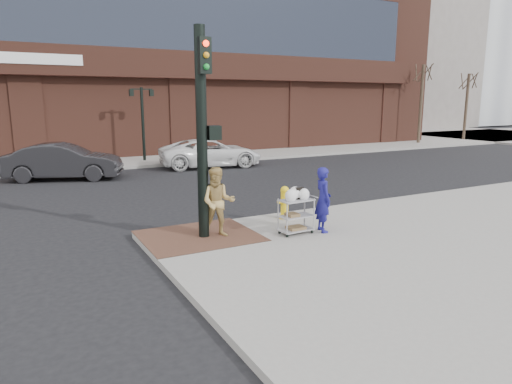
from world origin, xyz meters
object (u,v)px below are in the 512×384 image
lamp_post (143,116)px  sedan_dark (64,162)px  traffic_signal_pole (203,128)px  pedestrian_tan (218,202)px  fire_hydrant (285,202)px  utility_cart (296,213)px  woman_blue (323,200)px  minivan_white (211,153)px

lamp_post → sedan_dark: 6.21m
traffic_signal_pole → pedestrian_tan: traffic_signal_pole is taller
fire_hydrant → traffic_signal_pole: bearing=-167.3°
pedestrian_tan → utility_cart: (1.83, -0.69, -0.33)m
sedan_dark → woman_blue: bearing=-138.6°
traffic_signal_pole → pedestrian_tan: 1.84m
woman_blue → pedestrian_tan: pedestrian_tan is taller
traffic_signal_pole → fire_hydrant: traffic_signal_pole is taller
lamp_post → sedan_dark: (-4.56, -3.80, -1.81)m
traffic_signal_pole → sedan_dark: size_ratio=1.02×
sedan_dark → pedestrian_tan: bearing=-148.7°
utility_cart → fire_hydrant: (0.55, 1.43, -0.06)m
sedan_dark → fire_hydrant: (4.75, -10.83, -0.18)m
traffic_signal_pole → sedan_dark: (-2.09, 11.43, -2.02)m
lamp_post → traffic_signal_pole: bearing=-99.2°
traffic_signal_pole → utility_cart: bearing=-21.4°
pedestrian_tan → sedan_dark: (-2.38, 11.57, -0.21)m
minivan_white → fire_hydrant: (-2.50, -11.43, -0.11)m
pedestrian_tan → sedan_dark: 11.81m
sedan_dark → fire_hydrant: bearing=-136.6°
woman_blue → traffic_signal_pole: bearing=85.2°
woman_blue → fire_hydrant: woman_blue is taller
traffic_signal_pole → fire_hydrant: size_ratio=5.34×
lamp_post → utility_cart: (-0.36, -16.06, -1.93)m
lamp_post → fire_hydrant: bearing=-89.2°
minivan_white → pedestrian_tan: bearing=166.3°
woman_blue → minivan_white: (2.34, 13.02, -0.24)m
woman_blue → fire_hydrant: 1.63m
lamp_post → traffic_signal_pole: 15.43m
woman_blue → pedestrian_tan: bearing=85.9°
sedan_dark → minivan_white: size_ratio=0.92×
utility_cart → fire_hydrant: bearing=69.1°
pedestrian_tan → traffic_signal_pole: bearing=178.0°
fire_hydrant → pedestrian_tan: bearing=-162.7°
pedestrian_tan → fire_hydrant: size_ratio=1.85×
traffic_signal_pole → minivan_white: traffic_signal_pole is taller
minivan_white → fire_hydrant: bearing=175.8°
pedestrian_tan → fire_hydrant: 2.52m
lamp_post → pedestrian_tan: size_ratio=2.31×
utility_cart → traffic_signal_pole: bearing=158.6°
lamp_post → fire_hydrant: lamp_post is taller
woman_blue → fire_hydrant: size_ratio=1.78×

